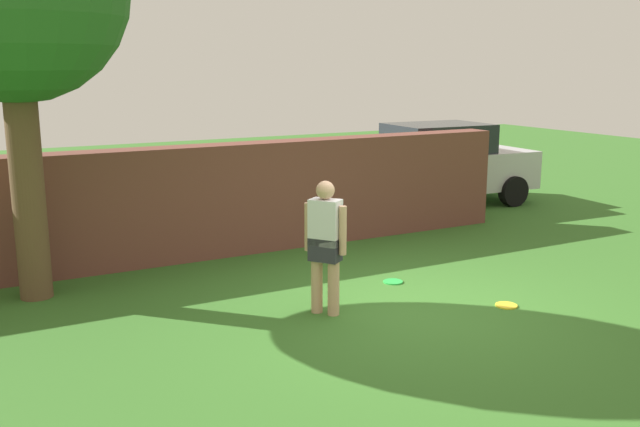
{
  "coord_description": "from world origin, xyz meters",
  "views": [
    {
      "loc": [
        -4.82,
        -6.71,
        2.95
      ],
      "look_at": [
        -0.46,
        1.36,
        1.0
      ],
      "focal_mm": 39.63,
      "sensor_mm": 36.0,
      "label": 1
    }
  ],
  "objects_px": {
    "car": "(437,164)",
    "frisbee_yellow": "(506,305)",
    "frisbee_green": "(393,282)",
    "person": "(325,241)"
  },
  "relations": [
    {
      "from": "frisbee_yellow",
      "to": "frisbee_green",
      "type": "xyz_separation_m",
      "value": [
        -0.69,
        1.48,
        0.0
      ]
    },
    {
      "from": "person",
      "to": "frisbee_green",
      "type": "bearing_deg",
      "value": 78.04
    },
    {
      "from": "frisbee_yellow",
      "to": "frisbee_green",
      "type": "distance_m",
      "value": 1.63
    },
    {
      "from": "car",
      "to": "frisbee_yellow",
      "type": "relative_size",
      "value": 15.83
    },
    {
      "from": "person",
      "to": "frisbee_yellow",
      "type": "height_order",
      "value": "person"
    },
    {
      "from": "frisbee_yellow",
      "to": "person",
      "type": "bearing_deg",
      "value": 158.1
    },
    {
      "from": "car",
      "to": "frisbee_yellow",
      "type": "bearing_deg",
      "value": -117.15
    },
    {
      "from": "person",
      "to": "frisbee_yellow",
      "type": "relative_size",
      "value": 6.0
    },
    {
      "from": "frisbee_yellow",
      "to": "car",
      "type": "bearing_deg",
      "value": 60.23
    },
    {
      "from": "frisbee_green",
      "to": "person",
      "type": "bearing_deg",
      "value": -155.89
    }
  ]
}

